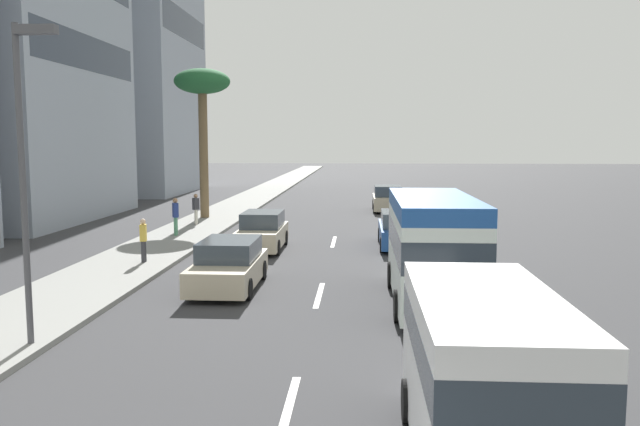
{
  "coord_description": "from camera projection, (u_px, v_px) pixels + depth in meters",
  "views": [
    {
      "loc": [
        -4.62,
        -1.23,
        4.61
      ],
      "look_at": [
        17.34,
        0.17,
        2.15
      ],
      "focal_mm": 36.02,
      "sensor_mm": 36.0,
      "label": 1
    }
  ],
  "objects": [
    {
      "name": "minibus_lead",
      "position": [
        432.0,
        245.0,
        18.12
      ],
      "size": [
        6.65,
        2.33,
        3.08
      ],
      "color": "silver",
      "rests_on": "ground_plane"
    },
    {
      "name": "palm_tree",
      "position": [
        202.0,
        90.0,
        37.01
      ],
      "size": [
        3.22,
        3.22,
        8.63
      ],
      "color": "brown",
      "rests_on": "sidewalk_right"
    },
    {
      "name": "lane_stripe_mid",
      "position": [
        319.0,
        295.0,
        19.32
      ],
      "size": [
        3.2,
        0.16,
        0.01
      ],
      "primitive_type": "cube",
      "color": "silver",
      "rests_on": "ground_plane"
    },
    {
      "name": "pedestrian_near_lamp",
      "position": [
        143.0,
        238.0,
        23.74
      ],
      "size": [
        0.36,
        0.28,
        1.62
      ],
      "rotation": [
        0.0,
        0.0,
        3.33
      ],
      "color": "#333338",
      "rests_on": "sidewalk_right"
    },
    {
      "name": "car_sixth",
      "position": [
        262.0,
        232.0,
        27.44
      ],
      "size": [
        4.38,
        1.84,
        1.61
      ],
      "rotation": [
        0.0,
        0.0,
        3.14
      ],
      "color": "beige",
      "rests_on": "ground_plane"
    },
    {
      "name": "pedestrian_by_tree",
      "position": [
        176.0,
        215.0,
        30.48
      ],
      "size": [
        0.39,
        0.36,
        1.79
      ],
      "rotation": [
        0.0,
        0.0,
        0.57
      ],
      "color": "#4C8C66",
      "rests_on": "sidewalk_right"
    },
    {
      "name": "pedestrian_mid_block",
      "position": [
        196.0,
        208.0,
        34.49
      ],
      "size": [
        0.39,
        0.37,
        1.66
      ],
      "rotation": [
        0.0,
        0.0,
        5.63
      ],
      "color": "beige",
      "rests_on": "sidewalk_right"
    },
    {
      "name": "street_lamp",
      "position": [
        26.0,
        150.0,
        13.78
      ],
      "size": [
        0.24,
        0.97,
        6.95
      ],
      "color": "#4C4C51",
      "rests_on": "sidewalk_right"
    },
    {
      "name": "ground_plane",
      "position": [
        339.0,
        223.0,
        36.41
      ],
      "size": [
        198.0,
        198.0,
        0.0
      ],
      "primitive_type": "plane",
      "color": "#38383A"
    },
    {
      "name": "car_second",
      "position": [
        388.0,
        199.0,
        42.5
      ],
      "size": [
        4.54,
        1.96,
        1.71
      ],
      "color": "beige",
      "rests_on": "ground_plane"
    },
    {
      "name": "lane_stripe_far",
      "position": [
        334.0,
        242.0,
        29.53
      ],
      "size": [
        3.2,
        0.16,
        0.01
      ],
      "primitive_type": "cube",
      "color": "silver",
      "rests_on": "ground_plane"
    },
    {
      "name": "lane_stripe_near",
      "position": [
        287.0,
        411.0,
        10.98
      ],
      "size": [
        3.2,
        0.16,
        0.01
      ],
      "primitive_type": "cube",
      "color": "silver",
      "rests_on": "ground_plane"
    },
    {
      "name": "car_third",
      "position": [
        401.0,
        230.0,
        28.03
      ],
      "size": [
        4.73,
        1.95,
        1.59
      ],
      "color": "#1E478C",
      "rests_on": "ground_plane"
    },
    {
      "name": "car_fourth",
      "position": [
        229.0,
        265.0,
        20.17
      ],
      "size": [
        4.49,
        1.91,
        1.53
      ],
      "rotation": [
        0.0,
        0.0,
        3.14
      ],
      "color": "beige",
      "rests_on": "ground_plane"
    },
    {
      "name": "van_fifth",
      "position": [
        485.0,
        369.0,
        8.98
      ],
      "size": [
        4.65,
        2.1,
        2.51
      ],
      "color": "white",
      "rests_on": "ground_plane"
    },
    {
      "name": "sidewalk_right",
      "position": [
        210.0,
        221.0,
        36.87
      ],
      "size": [
        162.0,
        3.53,
        0.15
      ],
      "primitive_type": "cube",
      "color": "gray",
      "rests_on": "ground_plane"
    }
  ]
}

